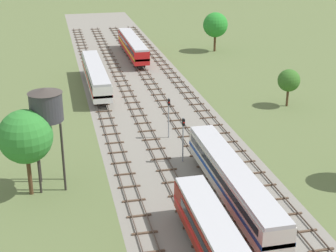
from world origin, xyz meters
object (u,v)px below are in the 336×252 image
at_px(passenger_coach_centre_left_midfar, 133,45).
at_px(water_tower, 46,106).
at_px(passenger_coach_centre_left_near, 233,180).
at_px(signal_post_near, 183,134).
at_px(diesel_railcar_left_nearest, 223,251).
at_px(signal_post_nearest, 169,113).
at_px(passenger_coach_far_left_mid, 96,74).

xyz_separation_m(passenger_coach_centre_left_midfar, water_tower, (-17.38, -53.16, 6.39)).
xyz_separation_m(passenger_coach_centre_left_near, water_tower, (-17.38, 7.72, 6.39)).
bearing_deg(passenger_coach_centre_left_midfar, water_tower, -108.10).
xyz_separation_m(water_tower, signal_post_near, (15.00, 2.68, -5.52)).
distance_m(diesel_railcar_left_nearest, signal_post_nearest, 29.00).
distance_m(passenger_coach_centre_left_near, passenger_coach_far_left_mid, 41.98).
distance_m(passenger_coach_centre_left_near, water_tower, 20.06).
xyz_separation_m(passenger_coach_far_left_mid, signal_post_nearest, (7.13, -23.11, 0.84)).
relative_size(passenger_coach_centre_left_near, signal_post_nearest, 4.04).
height_order(passenger_coach_centre_left_midfar, water_tower, water_tower).
height_order(signal_post_nearest, signal_post_near, signal_post_near).
height_order(passenger_coach_centre_left_near, passenger_coach_far_left_mid, same).
height_order(diesel_railcar_left_nearest, signal_post_near, signal_post_near).
distance_m(passenger_coach_centre_left_near, signal_post_near, 10.70).
bearing_deg(passenger_coach_centre_left_near, diesel_railcar_left_nearest, -113.18).
distance_m(diesel_railcar_left_nearest, signal_post_near, 21.66).
distance_m(diesel_railcar_left_nearest, water_tower, 23.55).
height_order(passenger_coach_centre_left_near, signal_post_near, signal_post_near).
distance_m(passenger_coach_centre_left_near, passenger_coach_centre_left_midfar, 60.87).
distance_m(passenger_coach_far_left_mid, water_tower, 34.68).
relative_size(passenger_coach_centre_left_near, water_tower, 2.01).
bearing_deg(passenger_coach_centre_left_near, signal_post_near, 102.88).
bearing_deg(passenger_coach_far_left_mid, diesel_railcar_left_nearest, -84.77).
relative_size(passenger_coach_centre_left_midfar, water_tower, 2.01).
bearing_deg(passenger_coach_far_left_mid, water_tower, -103.34).
height_order(water_tower, signal_post_nearest, water_tower).
distance_m(diesel_railcar_left_nearest, passenger_coach_far_left_mid, 52.21).
bearing_deg(passenger_coach_centre_left_near, passenger_coach_far_left_mid, 103.10).
relative_size(diesel_railcar_left_nearest, passenger_coach_centre_left_near, 0.93).
bearing_deg(diesel_railcar_left_nearest, passenger_coach_far_left_mid, 95.23).
bearing_deg(water_tower, passenger_coach_centre_left_near, -23.95).
distance_m(water_tower, signal_post_near, 16.21).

